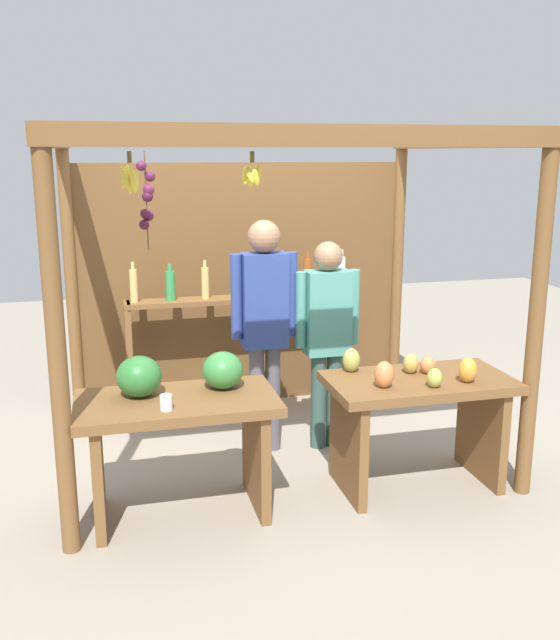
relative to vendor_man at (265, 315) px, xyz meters
name	(u,v)px	position (x,y,z in m)	size (l,w,h in m)	color
ground_plane	(273,448)	(0.06, 0.00, -1.03)	(12.00, 12.00, 0.00)	gray
market_stall	(257,259)	(0.05, 0.47, 0.33)	(2.94, 2.23, 2.30)	brown
fruit_counter_left	(178,418)	(-0.71, -0.77, -0.42)	(1.18, 0.64, 0.99)	brown
fruit_counter_right	(417,406)	(0.83, -0.79, -0.48)	(1.18, 0.64, 0.91)	brown
bottle_shelf_unit	(242,321)	(-0.01, 0.80, -0.23)	(1.88, 0.22, 1.36)	brown
vendor_man	(265,315)	(0.00, 0.00, 0.00)	(0.48, 0.23, 1.70)	#57555E
vendor_woman	(327,327)	(0.45, -0.05, -0.11)	(0.48, 0.21, 1.54)	#35544E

